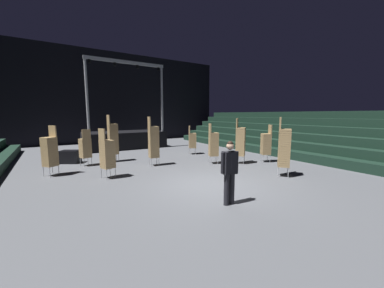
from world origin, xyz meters
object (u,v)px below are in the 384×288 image
chair_stack_front_right (107,153)px  chair_stack_mid_right (192,140)px  chair_stack_front_left (266,143)px  chair_stack_rear_left (284,147)px  chair_stack_aisle_left (113,139)px  equipment_road_case (70,157)px  stage_riser (124,138)px  man_with_tie (230,169)px  chair_stack_aisle_right (240,141)px  chair_stack_mid_left (85,147)px  chair_stack_mid_centre (153,141)px  chair_stack_rear_right (213,144)px  chair_stack_rear_centre (50,151)px

chair_stack_front_right → chair_stack_mid_right: size_ratio=1.09×
chair_stack_front_left → chair_stack_front_right: bearing=111.1°
chair_stack_rear_left → chair_stack_aisle_left: bearing=-91.7°
chair_stack_rear_left → equipment_road_case: chair_stack_rear_left is taller
stage_riser → man_with_tie: 12.47m
chair_stack_aisle_right → chair_stack_front_left: bearing=124.5°
chair_stack_front_left → chair_stack_front_right: size_ratio=1.00×
chair_stack_front_left → chair_stack_mid_right: bearing=56.9°
man_with_tie → chair_stack_aisle_right: size_ratio=0.77×
stage_riser → chair_stack_mid_left: (-3.31, -5.07, 0.20)m
chair_stack_front_right → chair_stack_mid_centre: 2.63m
chair_stack_mid_left → chair_stack_rear_right: bearing=-46.8°
chair_stack_aisle_left → chair_stack_front_left: bearing=52.7°
chair_stack_rear_right → equipment_road_case: chair_stack_rear_right is taller
chair_stack_front_right → chair_stack_rear_centre: chair_stack_rear_centre is taller
chair_stack_mid_left → chair_stack_rear_centre: size_ratio=0.88×
man_with_tie → chair_stack_front_left: 6.36m
chair_stack_front_left → chair_stack_rear_right: size_ratio=0.96×
stage_riser → chair_stack_rear_left: size_ratio=2.56×
chair_stack_front_right → chair_stack_rear_left: bearing=40.3°
chair_stack_mid_right → chair_stack_aisle_right: 3.68m
chair_stack_front_left → chair_stack_aisle_left: bearing=87.6°
chair_stack_front_right → chair_stack_rear_left: (6.06, -3.54, 0.21)m
chair_stack_mid_centre → equipment_road_case: bearing=-122.8°
chair_stack_front_left → chair_stack_aisle_right: size_ratio=0.85×
chair_stack_mid_centre → chair_stack_rear_centre: chair_stack_mid_centre is taller
chair_stack_mid_right → chair_stack_aisle_left: bearing=-67.3°
chair_stack_mid_centre → chair_stack_front_right: bearing=-59.0°
chair_stack_front_left → chair_stack_mid_left: (-8.16, 4.11, -0.08)m
chair_stack_mid_left → chair_stack_rear_right: 6.31m
chair_stack_rear_right → chair_stack_aisle_left: size_ratio=0.83×
chair_stack_front_left → chair_stack_rear_right: (-2.58, 1.16, 0.04)m
man_with_tie → chair_stack_rear_centre: (-4.17, 6.16, 0.01)m
chair_stack_mid_left → chair_stack_rear_left: chair_stack_rear_left is taller
chair_stack_mid_centre → chair_stack_aisle_left: 2.48m
chair_stack_front_right → chair_stack_mid_left: chair_stack_front_right is taller
chair_stack_mid_centre → chair_stack_mid_right: bearing=123.8°
chair_stack_mid_right → chair_stack_rear_right: (-0.57, -2.90, 0.13)m
chair_stack_rear_right → chair_stack_aisle_left: (-4.19, 3.22, 0.21)m
chair_stack_front_right → chair_stack_rear_centre: size_ratio=0.96×
chair_stack_front_left → chair_stack_aisle_left: 8.07m
chair_stack_front_right → chair_stack_rear_right: size_ratio=0.96×
chair_stack_mid_left → chair_stack_mid_centre: 3.34m
chair_stack_rear_left → chair_stack_rear_right: 3.54m
stage_riser → chair_stack_front_right: size_ratio=3.11×
chair_stack_mid_left → chair_stack_aisle_left: size_ratio=0.73×
chair_stack_rear_right → equipment_road_case: bearing=-99.5°
stage_riser → chair_stack_front_left: (4.85, -9.18, 0.28)m
chair_stack_front_left → chair_stack_aisle_left: chair_stack_aisle_left is taller
man_with_tie → chair_stack_mid_right: 8.10m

